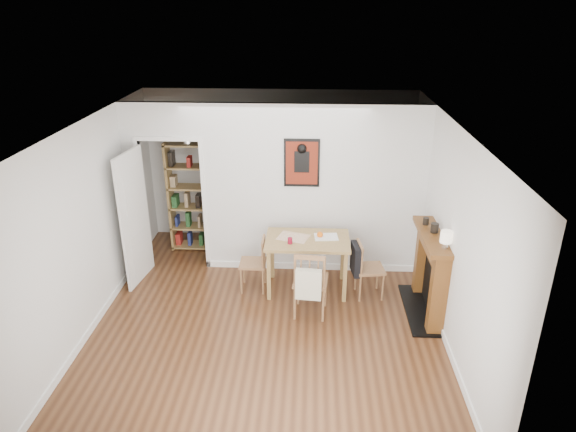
# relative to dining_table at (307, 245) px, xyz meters

# --- Properties ---
(ground) EXTENTS (5.20, 5.20, 0.00)m
(ground) POSITION_rel_dining_table_xyz_m (-0.51, -0.75, -0.71)
(ground) COLOR brown
(ground) RESTS_ON ground
(room_shell) EXTENTS (5.20, 5.20, 5.20)m
(room_shell) POSITION_rel_dining_table_xyz_m (-0.41, 0.60, 0.58)
(room_shell) COLOR silver
(room_shell) RESTS_ON ground
(dining_table) EXTENTS (1.19, 0.76, 0.81)m
(dining_table) POSITION_rel_dining_table_xyz_m (0.00, 0.00, 0.00)
(dining_table) COLOR #A7894E
(dining_table) RESTS_ON ground
(chair_left) EXTENTS (0.41, 0.41, 0.82)m
(chair_left) POSITION_rel_dining_table_xyz_m (-0.79, -0.03, -0.31)
(chair_left) COLOR #9D7249
(chair_left) RESTS_ON ground
(chair_right) EXTENTS (0.52, 0.47, 0.84)m
(chair_right) POSITION_rel_dining_table_xyz_m (0.87, -0.13, -0.28)
(chair_right) COLOR #9D7249
(chair_right) RESTS_ON ground
(chair_front) EXTENTS (0.53, 0.59, 0.97)m
(chair_front) POSITION_rel_dining_table_xyz_m (0.05, -0.63, -0.22)
(chair_front) COLOR #9D7249
(chair_front) RESTS_ON ground
(bookshelf) EXTENTS (0.78, 0.31, 1.86)m
(bookshelf) POSITION_rel_dining_table_xyz_m (-1.92, 1.28, 0.20)
(bookshelf) COLOR #A7894E
(bookshelf) RESTS_ON ground
(fireplace) EXTENTS (0.45, 1.25, 1.16)m
(fireplace) POSITION_rel_dining_table_xyz_m (1.65, -0.50, -0.10)
(fireplace) COLOR brown
(fireplace) RESTS_ON ground
(red_glass) EXTENTS (0.07, 0.07, 0.09)m
(red_glass) POSITION_rel_dining_table_xyz_m (-0.24, -0.15, 0.14)
(red_glass) COLOR maroon
(red_glass) RESTS_ON dining_table
(orange_fruit) EXTENTS (0.09, 0.09, 0.09)m
(orange_fruit) POSITION_rel_dining_table_xyz_m (0.18, 0.06, 0.14)
(orange_fruit) COLOR orange
(orange_fruit) RESTS_ON dining_table
(placemat) EXTENTS (0.50, 0.43, 0.00)m
(placemat) POSITION_rel_dining_table_xyz_m (-0.20, 0.05, 0.10)
(placemat) COLOR beige
(placemat) RESTS_ON dining_table
(notebook) EXTENTS (0.35, 0.27, 0.02)m
(notebook) POSITION_rel_dining_table_xyz_m (0.26, 0.07, 0.11)
(notebook) COLOR white
(notebook) RESTS_ON dining_table
(mantel_lamp) EXTENTS (0.15, 0.15, 0.23)m
(mantel_lamp) POSITION_rel_dining_table_xyz_m (1.67, -0.90, 0.59)
(mantel_lamp) COLOR silver
(mantel_lamp) RESTS_ON fireplace
(ceramic_jar_a) EXTENTS (0.10, 0.10, 0.12)m
(ceramic_jar_a) POSITION_rel_dining_table_xyz_m (1.64, -0.44, 0.51)
(ceramic_jar_a) COLOR black
(ceramic_jar_a) RESTS_ON fireplace
(ceramic_jar_b) EXTENTS (0.08, 0.08, 0.10)m
(ceramic_jar_b) POSITION_rel_dining_table_xyz_m (1.58, -0.20, 0.50)
(ceramic_jar_b) COLOR black
(ceramic_jar_b) RESTS_ON fireplace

